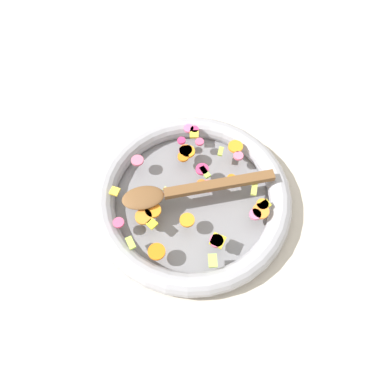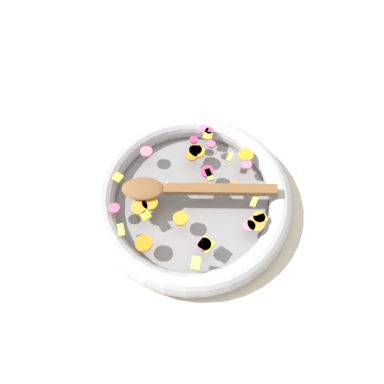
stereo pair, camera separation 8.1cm
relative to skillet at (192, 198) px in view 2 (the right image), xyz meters
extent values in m
plane|color=beige|center=(0.00, 0.00, -0.02)|extent=(4.00, 4.00, 0.00)
cylinder|color=slate|center=(0.00, 0.00, -0.02)|extent=(0.39, 0.39, 0.01)
torus|color=#9E9EA5|center=(0.00, 0.00, 0.00)|extent=(0.44, 0.44, 0.05)
cylinder|color=orange|center=(0.12, -0.09, 0.03)|extent=(0.04, 0.04, 0.01)
cylinder|color=orange|center=(0.02, 0.11, 0.03)|extent=(0.03, 0.03, 0.01)
cylinder|color=orange|center=(0.01, 0.09, 0.03)|extent=(0.03, 0.03, 0.01)
cylinder|color=orange|center=(0.09, 0.00, 0.03)|extent=(0.03, 0.03, 0.01)
cylinder|color=orange|center=(0.03, 0.10, 0.03)|extent=(0.04, 0.04, 0.01)
cylinder|color=orange|center=(0.13, -0.08, 0.03)|extent=(0.03, 0.03, 0.01)
cylinder|color=orange|center=(-0.03, -0.06, 0.03)|extent=(0.03, 0.03, 0.01)
cylinder|color=orange|center=(0.03, 0.01, 0.03)|extent=(0.03, 0.03, 0.01)
cylinder|color=orange|center=(-0.12, -0.02, 0.03)|extent=(0.05, 0.05, 0.01)
cylinder|color=orange|center=(-0.11, -0.10, 0.03)|extent=(0.04, 0.04, 0.01)
cylinder|color=orange|center=(0.14, 0.08, 0.03)|extent=(0.04, 0.04, 0.01)
cylinder|color=orange|center=(-0.09, -0.01, 0.03)|extent=(0.04, 0.04, 0.01)
cube|color=#B6DA4E|center=(-0.16, -0.07, 0.03)|extent=(0.02, 0.03, 0.01)
cube|color=#B3D756|center=(-0.02, -0.16, 0.03)|extent=(0.02, 0.03, 0.01)
cube|color=#BECA50|center=(0.13, -0.04, 0.03)|extent=(0.03, 0.03, 0.01)
cube|color=#BCDA4C|center=(0.10, 0.08, 0.03)|extent=(0.02, 0.02, 0.01)
cube|color=#99C34C|center=(0.04, 0.04, 0.03)|extent=(0.02, 0.03, 0.01)
cube|color=#BBCE61|center=(-0.05, 0.02, 0.03)|extent=(0.02, 0.03, 0.01)
cylinder|color=#D83670|center=(0.06, 0.15, 0.03)|extent=(0.03, 0.03, 0.01)
cylinder|color=pink|center=(0.13, 0.05, 0.03)|extent=(0.03, 0.03, 0.01)
cylinder|color=#EC6B86|center=(0.02, 0.11, 0.03)|extent=(0.03, 0.03, 0.01)
cylinder|color=pink|center=(0.11, -0.10, 0.03)|extent=(0.04, 0.04, 0.01)
cylinder|color=#E56684|center=(-0.09, 0.12, 0.03)|extent=(0.03, 0.03, 0.01)
cylinder|color=#E54D77|center=(-0.17, -0.02, 0.03)|extent=(0.02, 0.02, 0.01)
cylinder|color=#D8386B|center=(0.04, 0.04, 0.03)|extent=(0.04, 0.04, 0.01)
cylinder|color=#D9527B|center=(0.06, 0.12, 0.03)|extent=(0.03, 0.03, 0.01)
cylinder|color=pink|center=(0.05, 0.16, 0.03)|extent=(0.03, 0.03, 0.01)
cylinder|color=pink|center=(0.04, 0.00, 0.03)|extent=(0.04, 0.04, 0.01)
cylinder|color=#D5336B|center=(0.02, 0.14, 0.03)|extent=(0.02, 0.02, 0.01)
cylinder|color=#E7597E|center=(0.01, -0.12, 0.03)|extent=(0.03, 0.03, 0.01)
cube|color=yellow|center=(0.06, 0.14, 0.03)|extent=(0.03, 0.03, 0.01)
cube|color=yellow|center=(0.01, -0.12, 0.03)|extent=(0.04, 0.04, 0.01)
cube|color=yellow|center=(0.14, -0.08, 0.03)|extent=(0.02, 0.02, 0.01)
cube|color=yellow|center=(-0.16, 0.06, 0.03)|extent=(0.03, 0.03, 0.01)
cube|color=yellow|center=(-0.10, -0.04, 0.03)|extent=(0.03, 0.03, 0.01)
cube|color=brown|center=(0.06, -0.01, 0.04)|extent=(0.24, 0.06, 0.01)
ellipsoid|color=brown|center=(-0.10, 0.02, 0.04)|extent=(0.10, 0.07, 0.01)
camera|label=1|loc=(-0.13, -0.36, 0.74)|focal=35.00mm
camera|label=2|loc=(-0.06, -0.38, 0.74)|focal=35.00mm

